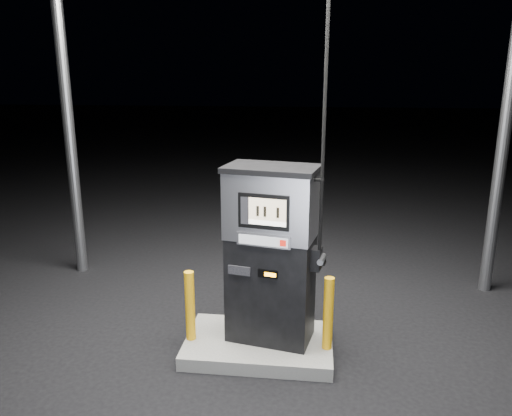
# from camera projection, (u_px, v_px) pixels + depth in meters

# --- Properties ---
(ground) EXTENTS (80.00, 80.00, 0.00)m
(ground) POSITION_uv_depth(u_px,v_px,m) (259.00, 351.00, 5.52)
(ground) COLOR black
(ground) RESTS_ON ground
(pump_island) EXTENTS (1.60, 1.00, 0.15)m
(pump_island) POSITION_uv_depth(u_px,v_px,m) (259.00, 345.00, 5.50)
(pump_island) COLOR #5F5F5B
(pump_island) RESTS_ON ground
(fuel_dispenser) EXTENTS (1.10, 0.74, 3.98)m
(fuel_dispenser) POSITION_uv_depth(u_px,v_px,m) (271.00, 253.00, 5.27)
(fuel_dispenser) COLOR black
(fuel_dispenser) RESTS_ON pump_island
(bollard_left) EXTENTS (0.13, 0.13, 0.79)m
(bollard_left) POSITION_uv_depth(u_px,v_px,m) (190.00, 306.00, 5.38)
(bollard_left) COLOR #F7AB0D
(bollard_left) RESTS_ON pump_island
(bollard_right) EXTENTS (0.13, 0.13, 0.80)m
(bollard_right) POSITION_uv_depth(u_px,v_px,m) (328.00, 313.00, 5.20)
(bollard_right) COLOR #F7AB0D
(bollard_right) RESTS_ON pump_island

